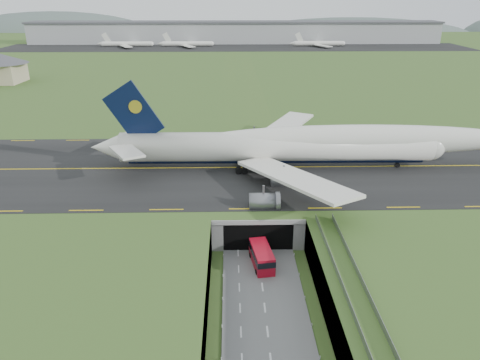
{
  "coord_description": "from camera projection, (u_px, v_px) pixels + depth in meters",
  "views": [
    {
      "loc": [
        -4.75,
        -62.43,
        41.71
      ],
      "look_at": [
        -2.87,
        20.0,
        8.44
      ],
      "focal_mm": 35.0,
      "sensor_mm": 36.0,
      "label": 1
    }
  ],
  "objects": [
    {
      "name": "ground",
      "position": [
        261.0,
        277.0,
        73.58
      ],
      "size": [
        900.0,
        900.0,
        0.0
      ],
      "primitive_type": "plane",
      "color": "#3C6327",
      "rests_on": "ground"
    },
    {
      "name": "airfield_deck",
      "position": [
        261.0,
        260.0,
        72.46
      ],
      "size": [
        800.0,
        800.0,
        6.0
      ],
      "primitive_type": "cube",
      "color": "gray",
      "rests_on": "ground"
    },
    {
      "name": "trench_road",
      "position": [
        265.0,
        306.0,
        66.59
      ],
      "size": [
        12.0,
        75.0,
        0.2
      ],
      "primitive_type": "cube",
      "color": "slate",
      "rests_on": "ground"
    },
    {
      "name": "taxiway",
      "position": [
        252.0,
        168.0,
        101.9
      ],
      "size": [
        800.0,
        44.0,
        0.18
      ],
      "primitive_type": "cube",
      "color": "black",
      "rests_on": "airfield_deck"
    },
    {
      "name": "tunnel_portal",
      "position": [
        256.0,
        212.0,
        87.83
      ],
      "size": [
        17.0,
        22.3,
        6.0
      ],
      "color": "gray",
      "rests_on": "ground"
    },
    {
      "name": "guideway",
      "position": [
        367.0,
        330.0,
        54.11
      ],
      "size": [
        3.0,
        53.0,
        7.05
      ],
      "color": "#A8A8A3",
      "rests_on": "ground"
    },
    {
      "name": "jumbo_jet",
      "position": [
        307.0,
        145.0,
        99.63
      ],
      "size": [
        92.36,
        59.89,
        19.81
      ],
      "rotation": [
        0.0,
        0.0,
        -0.01
      ],
      "color": "white",
      "rests_on": "ground"
    },
    {
      "name": "shuttle_tram",
      "position": [
        262.0,
        257.0,
        75.98
      ],
      "size": [
        3.97,
        8.03,
        3.13
      ],
      "rotation": [
        0.0,
        0.0,
        0.14
      ],
      "color": "#AF0B1E",
      "rests_on": "ground"
    },
    {
      "name": "service_building",
      "position": [
        1.0,
        66.0,
        194.83
      ],
      "size": [
        22.96,
        22.96,
        12.01
      ],
      "rotation": [
        0.0,
        0.0,
        -0.04
      ],
      "color": "#C1B18C",
      "rests_on": "ground"
    },
    {
      "name": "cargo_terminal",
      "position": [
        235.0,
        32.0,
        345.95
      ],
      "size": [
        320.0,
        67.0,
        15.6
      ],
      "color": "#B2B2B2",
      "rests_on": "ground"
    },
    {
      "name": "distant_hills",
      "position": [
        297.0,
        40.0,
        475.1
      ],
      "size": [
        700.0,
        91.0,
        60.0
      ],
      "color": "#576862",
      "rests_on": "ground"
    }
  ]
}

